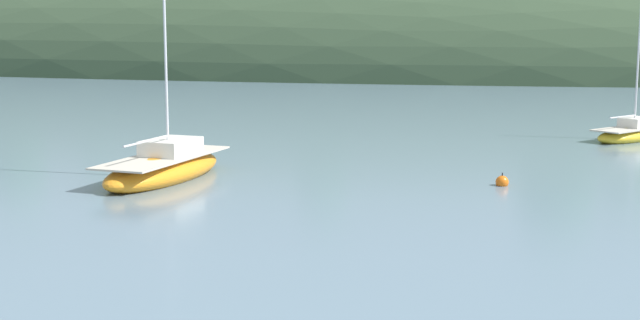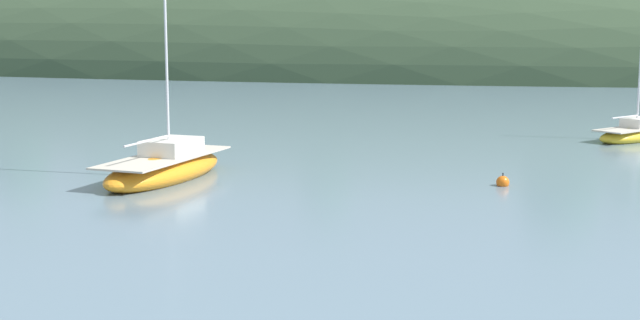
# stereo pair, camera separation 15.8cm
# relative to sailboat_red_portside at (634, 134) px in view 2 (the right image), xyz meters

# --- Properties ---
(far_shoreline_hill) EXTENTS (150.00, 36.00, 29.14)m
(far_shoreline_hill) POSITION_rel_sailboat_red_portside_xyz_m (-35.20, 50.69, -0.19)
(far_shoreline_hill) COLOR #384C33
(far_shoreline_hill) RESTS_ON ground
(sailboat_red_portside) EXTENTS (4.13, 4.86, 6.56)m
(sailboat_red_portside) POSITION_rel_sailboat_red_portside_xyz_m (0.00, 0.00, 0.00)
(sailboat_red_portside) COLOR gold
(sailboat_red_portside) RESTS_ON ground
(sailboat_white_near) EXTENTS (2.82, 6.86, 9.42)m
(sailboat_white_near) POSITION_rel_sailboat_red_portside_xyz_m (-16.42, -15.28, 0.09)
(sailboat_white_near) COLOR orange
(sailboat_white_near) RESTS_ON ground
(mooring_buoy_channel) EXTENTS (0.44, 0.44, 0.54)m
(mooring_buoy_channel) POSITION_rel_sailboat_red_portside_xyz_m (-4.96, -13.40, -0.19)
(mooring_buoy_channel) COLOR orange
(mooring_buoy_channel) RESTS_ON ground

